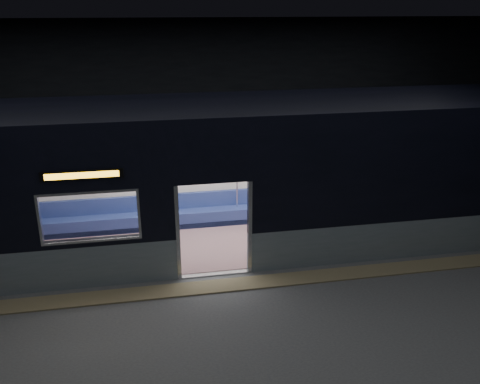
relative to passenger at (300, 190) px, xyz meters
name	(u,v)px	position (x,y,z in m)	size (l,w,h in m)	color
station_floor	(223,302)	(-2.60, -3.55, -0.83)	(24.00, 14.00, 0.01)	#47494C
station_envelope	(220,112)	(-2.60, -3.55, 2.84)	(24.00, 14.00, 5.00)	black
tactile_strip	(218,286)	(-2.60, -3.00, -0.81)	(22.80, 0.50, 0.03)	#8C7F59
metro_car	(204,170)	(-2.60, -1.00, 1.02)	(18.00, 3.04, 3.35)	gray
passenger	(300,190)	(0.00, 0.00, 0.00)	(0.46, 0.75, 1.43)	black
handbag	(302,198)	(0.00, -0.24, -0.13)	(0.29, 0.25, 0.15)	black
transit_map	(282,164)	(-0.43, 0.31, 0.63)	(0.93, 0.03, 0.61)	white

